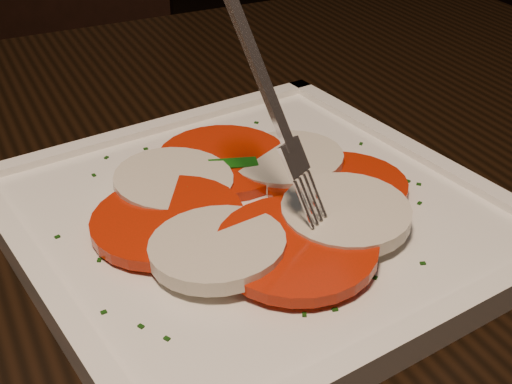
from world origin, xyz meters
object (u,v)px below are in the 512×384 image
chair (54,77)px  fork (251,85)px  table (148,290)px  plate (256,219)px

chair → fork: bearing=-64.5°
table → fork: 0.24m
table → fork: (0.06, -0.09, 0.21)m
chair → fork: size_ratio=5.66×
chair → plate: 0.91m
fork → table: bearing=88.5°
table → fork: fork is taller
chair → plate: (0.02, -0.88, 0.22)m
chair → fork: (0.01, -0.89, 0.33)m
plate → fork: fork is taller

